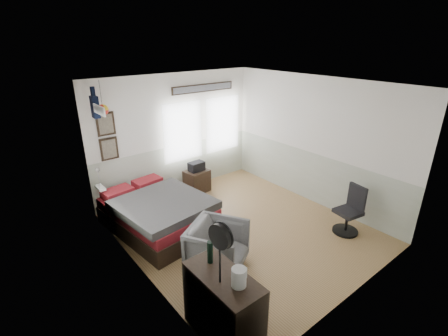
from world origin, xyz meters
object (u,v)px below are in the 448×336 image
Objects in this scene: bed at (158,213)px; dresser at (223,306)px; nightstand at (197,181)px; task_chair at (350,214)px; armchair at (218,247)px.

bed is 2.21× the size of dresser.
nightstand is at bearing 60.26° from dresser.
task_chair is (2.71, -2.31, 0.05)m from bed.
task_chair reaches higher than nightstand.
bed is 4.20× the size of nightstand.
dresser is 1.27m from armchair.
armchair is at bearing -124.43° from nightstand.
nightstand is at bearing 31.68° from armchair.
bed is at bearing 78.65° from dresser.
bed is 1.61m from armchair.
bed is 1.72m from nightstand.
dresser reaches higher than armchair.
dresser is 1.08× the size of task_chair.
dresser reaches higher than bed.
dresser is at bearing -164.54° from task_chair.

